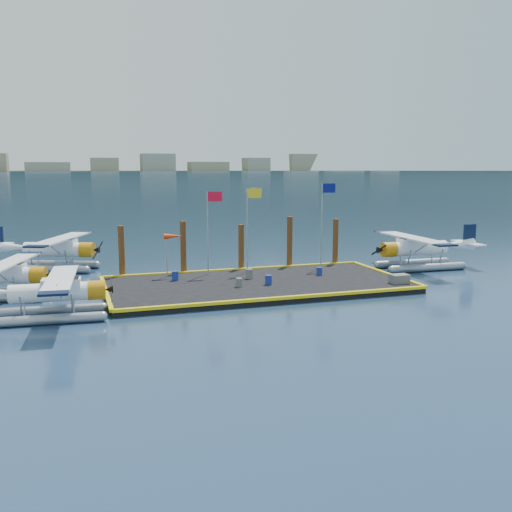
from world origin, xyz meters
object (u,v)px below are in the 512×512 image
(piling_0, at_px, (122,253))
(drum_3, at_px, (239,282))
(seaplane_c, at_px, (57,252))
(seaplane_b, at_px, (3,278))
(piling_4, at_px, (335,243))
(flagpole_yellow, at_px, (250,217))
(flagpole_blue, at_px, (324,213))
(windsock, at_px, (173,237))
(seaplane_d, at_px, (416,251))
(piling_3, at_px, (290,244))
(drum_1, at_px, (268,280))
(piling_2, at_px, (241,249))
(drum_4, at_px, (319,271))
(crate, at_px, (399,279))
(piling_1, at_px, (183,249))
(drum_5, at_px, (249,274))
(drum_0, at_px, (175,276))
(seaplane_a, at_px, (55,295))
(flagpole_red, at_px, (210,220))

(piling_0, bearing_deg, drum_3, -43.41)
(drum_3, bearing_deg, seaplane_c, 132.96)
(seaplane_b, bearing_deg, piling_4, 113.68)
(seaplane_b, xyz_separation_m, flagpole_yellow, (16.76, 1.93, 3.17))
(seaplane_b, bearing_deg, flagpole_blue, 110.35)
(seaplane_b, height_order, windsock, windsock)
(flagpole_blue, bearing_deg, seaplane_d, -7.89)
(piling_0, relative_size, piling_3, 0.93)
(seaplane_c, relative_size, seaplane_d, 0.98)
(piling_3, bearing_deg, seaplane_b, -170.26)
(drum_1, relative_size, piling_2, 0.17)
(seaplane_c, height_order, windsock, windsock)
(seaplane_c, distance_m, drum_4, 20.78)
(crate, bearing_deg, drum_1, 164.76)
(seaplane_c, height_order, piling_4, piling_4)
(seaplane_b, height_order, flagpole_yellow, flagpole_yellow)
(seaplane_d, relative_size, drum_4, 16.78)
(drum_1, height_order, drum_4, drum_1)
(drum_1, height_order, piling_0, piling_0)
(drum_3, distance_m, piling_1, 7.09)
(drum_4, relative_size, piling_4, 0.15)
(drum_5, bearing_deg, seaplane_d, 5.76)
(drum_0, xyz_separation_m, drum_4, (10.27, -1.38, -0.03))
(seaplane_a, height_order, windsock, windsock)
(drum_4, bearing_deg, piling_1, 153.66)
(drum_5, xyz_separation_m, piling_4, (8.65, 4.12, 1.26))
(drum_1, distance_m, piling_4, 10.39)
(seaplane_b, bearing_deg, drum_5, 103.37)
(seaplane_c, height_order, flagpole_yellow, flagpole_yellow)
(crate, bearing_deg, drum_0, 158.24)
(drum_0, distance_m, drum_4, 10.36)
(drum_3, bearing_deg, piling_2, 72.11)
(piling_2, bearing_deg, seaplane_a, -144.12)
(crate, bearing_deg, seaplane_b, 168.18)
(flagpole_yellow, bearing_deg, seaplane_c, 151.89)
(drum_4, distance_m, crate, 5.82)
(seaplane_a, bearing_deg, flagpole_yellow, 125.05)
(windsock, height_order, piling_3, piling_3)
(seaplane_b, distance_m, flagpole_red, 14.23)
(seaplane_d, relative_size, drum_0, 15.10)
(piling_0, bearing_deg, seaplane_c, 128.25)
(windsock, bearing_deg, piling_1, 57.34)
(seaplane_a, distance_m, piling_0, 10.67)
(drum_0, distance_m, crate, 15.29)
(drum_1, height_order, piling_1, piling_1)
(crate, xyz_separation_m, piling_2, (-8.50, 8.78, 1.20))
(flagpole_yellow, relative_size, piling_2, 1.63)
(windsock, bearing_deg, drum_0, -96.81)
(crate, relative_size, piling_2, 0.32)
(windsock, bearing_deg, piling_4, 6.75)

